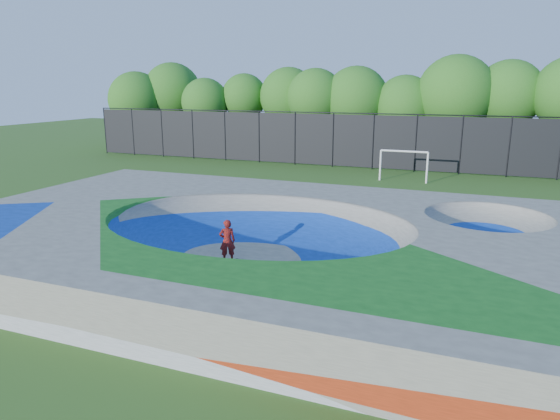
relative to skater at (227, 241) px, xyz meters
The scene contains 7 objects.
ground 1.25m from the skater, 31.22° to the left, with size 120.00×120.00×0.00m, color #2D5517.
skate_deck 0.99m from the skater, 31.22° to the left, with size 22.00×14.00×1.50m, color gray.
skater is the anchor object (origin of this frame).
skateboard 0.74m from the skater, ahead, with size 0.78×0.22×0.05m, color black.
soccer_goal 17.72m from the skater, 78.24° to the left, with size 3.03×0.12×2.00m.
fence 21.57m from the skater, 87.75° to the left, with size 48.09×0.09×4.04m.
treeline 27.02m from the skater, 93.60° to the left, with size 51.46×7.53×8.26m.
Camera 1 is at (6.80, -15.16, 6.00)m, focal length 32.00 mm.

